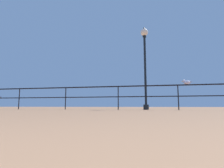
% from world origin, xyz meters
% --- Properties ---
extents(pier_railing, '(22.45, 0.05, 1.04)m').
position_xyz_m(pier_railing, '(0.00, 8.43, 0.78)').
color(pier_railing, black).
rests_on(pier_railing, ground_plane).
extents(lamppost_center, '(0.33, 0.33, 3.75)m').
position_xyz_m(lamppost_center, '(-0.06, 8.60, 2.35)').
color(lamppost_center, black).
rests_on(lamppost_center, ground_plane).
extents(seagull_on_rail, '(0.39, 0.29, 0.20)m').
position_xyz_m(seagull_on_rail, '(1.59, 8.45, 1.13)').
color(seagull_on_rail, silver).
rests_on(seagull_on_rail, pier_railing).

